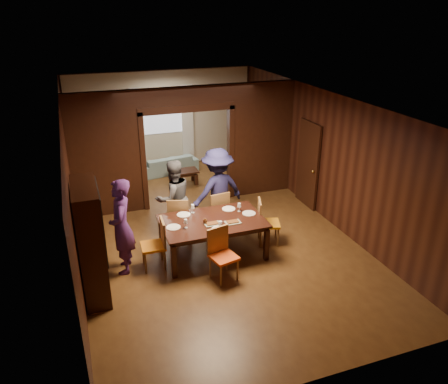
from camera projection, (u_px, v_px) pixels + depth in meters
name	position (u px, v px, depth m)	size (l,w,h in m)	color
floor	(209.00, 230.00, 9.71)	(9.00, 9.00, 0.00)	#543217
ceiling	(207.00, 99.00, 8.56)	(5.50, 9.00, 0.02)	silver
room_walls	(185.00, 142.00, 10.75)	(5.52, 9.01, 2.90)	black
person_purple	(122.00, 227.00, 7.91)	(0.66, 0.44, 1.82)	#492162
person_grey	(174.00, 198.00, 9.24)	(0.82, 0.64, 1.68)	#4C4D53
person_navy	(218.00, 191.00, 9.36)	(1.21, 0.70, 1.88)	#1C1B43
sofa	(167.00, 164.00, 12.92)	(1.77, 0.69, 0.52)	#8BB2B7
serving_bowl	(220.00, 216.00, 8.56)	(0.32, 0.32, 0.08)	black
dining_table	(213.00, 237.00, 8.63)	(2.00, 1.24, 0.76)	black
coffee_table	(183.00, 177.00, 12.10)	(0.80, 0.50, 0.40)	black
chair_left	(153.00, 245.00, 8.17)	(0.44, 0.44, 0.97)	orange
chair_right	(269.00, 222.00, 9.00)	(0.44, 0.44, 0.97)	orange
chair_far_l	(179.00, 217.00, 9.20)	(0.44, 0.44, 0.97)	#D85114
chair_far_r	(216.00, 211.00, 9.49)	(0.44, 0.44, 0.97)	#C66B12
chair_near	(224.00, 255.00, 7.81)	(0.44, 0.44, 0.97)	#F15116
hutch	(91.00, 242.00, 7.24)	(0.40, 1.20, 2.00)	black
door_right	(308.00, 164.00, 10.56)	(0.06, 0.90, 2.10)	black
window_far	(162.00, 112.00, 12.88)	(1.20, 0.03, 1.30)	silver
curtain_left	(138.00, 129.00, 12.79)	(0.35, 0.06, 2.40)	white
curtain_right	(188.00, 125.00, 13.25)	(0.35, 0.06, 2.40)	white
plate_left	(173.00, 227.00, 8.20)	(0.27, 0.27, 0.01)	silver
plate_far_l	(184.00, 215.00, 8.69)	(0.27, 0.27, 0.01)	white
plate_far_r	(229.00, 209.00, 8.94)	(0.27, 0.27, 0.01)	white
plate_right	(249.00, 213.00, 8.75)	(0.27, 0.27, 0.01)	silver
plate_near	(219.00, 229.00, 8.14)	(0.27, 0.27, 0.01)	white
platter_a	(212.00, 224.00, 8.31)	(0.30, 0.20, 0.04)	gray
platter_b	(233.00, 222.00, 8.37)	(0.30, 0.20, 0.04)	gray
wineglass_left	(186.00, 224.00, 8.15)	(0.08, 0.08, 0.18)	white
wineglass_far	(193.00, 209.00, 8.75)	(0.08, 0.08, 0.18)	silver
wineglass_right	(239.00, 207.00, 8.81)	(0.08, 0.08, 0.18)	white
tumbler	(220.00, 225.00, 8.16)	(0.07, 0.07, 0.14)	silver
condiment_jar	(205.00, 221.00, 8.33)	(0.08, 0.08, 0.11)	#442310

